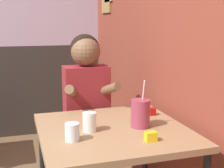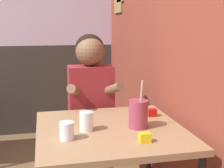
# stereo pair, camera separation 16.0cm
# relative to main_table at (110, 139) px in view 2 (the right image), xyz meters

# --- Properties ---
(brick_wall_right) EXTENTS (0.08, 4.42, 2.70)m
(brick_wall_right) POSITION_rel_main_table_xyz_m (0.51, 0.95, 0.67)
(brick_wall_right) COLOR brown
(brick_wall_right) RESTS_ON ground_plane
(main_table) EXTENTS (0.86, 0.87, 0.76)m
(main_table) POSITION_rel_main_table_xyz_m (0.00, 0.00, 0.00)
(main_table) COLOR #93704C
(main_table) RESTS_ON ground_plane
(person_seated) EXTENTS (0.42, 0.42, 1.29)m
(person_seated) POSITION_rel_main_table_xyz_m (-0.02, 0.61, 0.02)
(person_seated) COLOR maroon
(person_seated) RESTS_ON ground_plane
(cocktail_pitcher) EXTENTS (0.11, 0.11, 0.29)m
(cocktail_pitcher) POSITION_rel_main_table_xyz_m (0.16, -0.03, 0.16)
(cocktail_pitcher) COLOR #99384C
(cocktail_pitcher) RESTS_ON main_table
(glass_near_pitcher) EXTENTS (0.08, 0.08, 0.10)m
(glass_near_pitcher) POSITION_rel_main_table_xyz_m (-0.27, -0.13, 0.12)
(glass_near_pitcher) COLOR silver
(glass_near_pitcher) RESTS_ON main_table
(glass_center) EXTENTS (0.08, 0.08, 0.11)m
(glass_center) POSITION_rel_main_table_xyz_m (-0.14, -0.02, 0.13)
(glass_center) COLOR silver
(glass_center) RESTS_ON main_table
(condiment_ketchup) EXTENTS (0.06, 0.04, 0.05)m
(condiment_ketchup) POSITION_rel_main_table_xyz_m (0.32, 0.17, 0.10)
(condiment_ketchup) COLOR #B7140F
(condiment_ketchup) RESTS_ON main_table
(condiment_mustard) EXTENTS (0.06, 0.04, 0.05)m
(condiment_mustard) POSITION_rel_main_table_xyz_m (0.13, -0.26, 0.10)
(condiment_mustard) COLOR yellow
(condiment_mustard) RESTS_ON main_table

